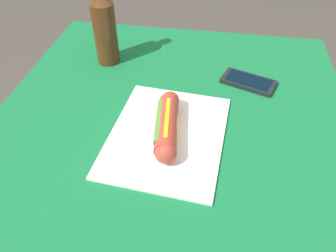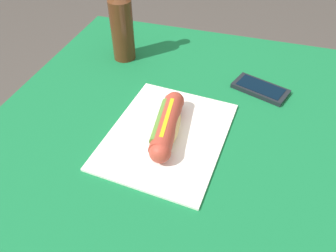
% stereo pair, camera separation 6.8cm
% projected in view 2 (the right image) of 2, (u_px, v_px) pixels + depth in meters
% --- Properties ---
extents(dining_table, '(1.08, 0.83, 0.74)m').
position_uv_depth(dining_table, '(163.00, 188.00, 0.77)').
color(dining_table, brown).
rests_on(dining_table, ground).
extents(paper_wrapper, '(0.32, 0.26, 0.01)m').
position_uv_depth(paper_wrapper, '(168.00, 135.00, 0.70)').
color(paper_wrapper, white).
rests_on(paper_wrapper, dining_table).
extents(hot_dog, '(0.20, 0.07, 0.05)m').
position_uv_depth(hot_dog, '(168.00, 125.00, 0.68)').
color(hot_dog, '#E5BC75').
rests_on(hot_dog, paper_wrapper).
extents(cell_phone, '(0.11, 0.15, 0.01)m').
position_uv_depth(cell_phone, '(260.00, 89.00, 0.82)').
color(cell_phone, black).
rests_on(cell_phone, dining_table).
extents(soda_bottle, '(0.06, 0.06, 0.23)m').
position_uv_depth(soda_bottle, '(122.00, 25.00, 0.87)').
color(soda_bottle, '#4C2814').
rests_on(soda_bottle, dining_table).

